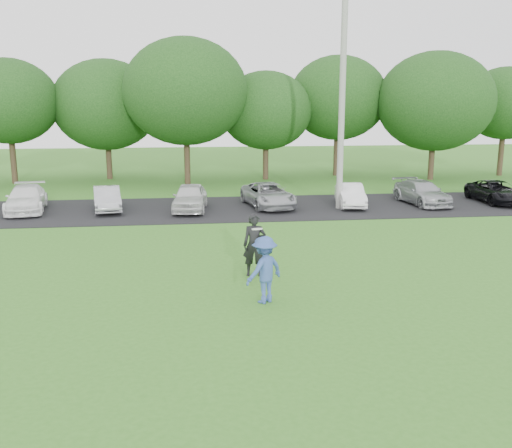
# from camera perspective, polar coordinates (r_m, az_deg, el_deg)

# --- Properties ---
(ground) EXTENTS (100.00, 100.00, 0.00)m
(ground) POSITION_cam_1_polar(r_m,az_deg,el_deg) (14.23, 1.72, -8.10)
(ground) COLOR #367320
(ground) RESTS_ON ground
(parking_lot) EXTENTS (32.00, 6.50, 0.03)m
(parking_lot) POSITION_cam_1_polar(r_m,az_deg,el_deg) (26.73, -2.46, 1.58)
(parking_lot) COLOR black
(parking_lot) RESTS_ON ground
(utility_pole) EXTENTS (0.28, 0.28, 10.84)m
(utility_pole) POSITION_cam_1_polar(r_m,az_deg,el_deg) (26.49, 8.63, 13.12)
(utility_pole) COLOR #9B9A96
(utility_pole) RESTS_ON ground
(frisbee_player) EXTENTS (1.26, 1.14, 1.91)m
(frisbee_player) POSITION_cam_1_polar(r_m,az_deg,el_deg) (14.16, 0.85, -4.57)
(frisbee_player) COLOR #37539D
(frisbee_player) RESTS_ON ground
(camera_bystander) EXTENTS (0.70, 0.50, 1.81)m
(camera_bystander) POSITION_cam_1_polar(r_m,az_deg,el_deg) (16.31, -0.15, -2.09)
(camera_bystander) COLOR black
(camera_bystander) RESTS_ON ground
(parked_cars) EXTENTS (28.03, 4.62, 1.23)m
(parked_cars) POSITION_cam_1_polar(r_m,az_deg,el_deg) (26.62, -3.73, 2.80)
(parked_cars) COLOR #521217
(parked_cars) RESTS_ON parking_lot
(tree_row) EXTENTS (42.39, 9.85, 8.64)m
(tree_row) POSITION_cam_1_polar(r_m,az_deg,el_deg) (36.13, -1.34, 12.15)
(tree_row) COLOR #38281C
(tree_row) RESTS_ON ground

